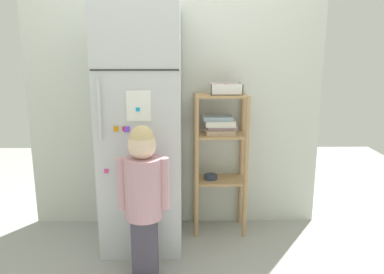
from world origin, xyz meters
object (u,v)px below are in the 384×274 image
object	(u,v)px
refrigerator	(142,130)
fruit_bin	(226,90)
child_standing	(143,188)
pantry_shelf_unit	(220,144)

from	to	relation	value
refrigerator	fruit_bin	size ratio (longest dim) A/B	7.30
child_standing	fruit_bin	world-z (taller)	fruit_bin
child_standing	fruit_bin	xyz separation A→B (m)	(0.60, 0.69, 0.57)
pantry_shelf_unit	fruit_bin	size ratio (longest dim) A/B	4.64
child_standing	pantry_shelf_unit	distance (m)	0.88
refrigerator	fruit_bin	xyz separation A→B (m)	(0.66, 0.19, 0.29)
pantry_shelf_unit	child_standing	bearing A→B (deg)	-129.38
refrigerator	child_standing	size ratio (longest dim) A/B	1.75
child_standing	pantry_shelf_unit	world-z (taller)	pantry_shelf_unit
child_standing	pantry_shelf_unit	size ratio (longest dim) A/B	0.90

